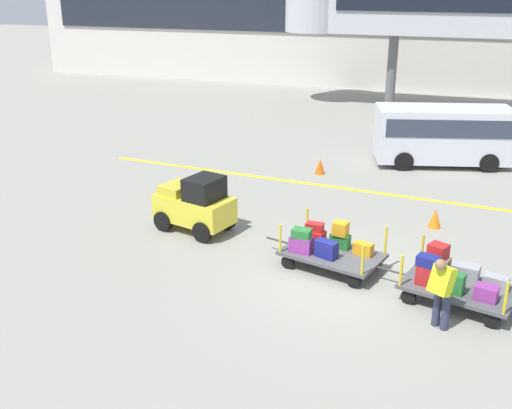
# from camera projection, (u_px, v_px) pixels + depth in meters

# --- Properties ---
(ground_plane) EXTENTS (120.00, 120.00, 0.00)m
(ground_plane) POSITION_uv_depth(u_px,v_px,m) (338.00, 276.00, 14.26)
(ground_plane) COLOR gray
(apron_lead_line) EXTENTS (18.39, 1.69, 0.01)m
(apron_lead_line) POSITION_uv_depth(u_px,v_px,m) (354.00, 190.00, 19.96)
(apron_lead_line) COLOR yellow
(apron_lead_line) RESTS_ON ground_plane
(terminal_building) EXTENTS (52.19, 2.51, 8.45)m
(terminal_building) POSITION_uv_depth(u_px,v_px,m) (434.00, 17.00, 35.74)
(terminal_building) COLOR beige
(terminal_building) RESTS_ON ground_plane
(jet_bridge) EXTENTS (18.27, 3.00, 6.35)m
(jet_bridge) POSITION_uv_depth(u_px,v_px,m) (453.00, 9.00, 29.79)
(jet_bridge) COLOR #B7B7BC
(jet_bridge) RESTS_ON ground_plane
(baggage_tug) EXTENTS (2.31, 1.68, 1.58)m
(baggage_tug) POSITION_uv_depth(u_px,v_px,m) (195.00, 204.00, 16.57)
(baggage_tug) COLOR gold
(baggage_tug) RESTS_ON ground_plane
(baggage_cart_lead) EXTENTS (3.09, 1.94, 1.10)m
(baggage_cart_lead) POSITION_uv_depth(u_px,v_px,m) (327.00, 247.00, 14.57)
(baggage_cart_lead) COLOR #4C4C4F
(baggage_cart_lead) RESTS_ON ground_plane
(baggage_cart_middle) EXTENTS (3.09, 1.94, 1.10)m
(baggage_cart_middle) POSITION_uv_depth(u_px,v_px,m) (455.00, 280.00, 13.00)
(baggage_cart_middle) COLOR #4C4C4F
(baggage_cart_middle) RESTS_ON ground_plane
(baggage_handler) EXTENTS (0.56, 0.57, 1.56)m
(baggage_handler) POSITION_uv_depth(u_px,v_px,m) (442.00, 290.00, 11.86)
(baggage_handler) COLOR #2D334C
(baggage_handler) RESTS_ON ground_plane
(shuttle_van) EXTENTS (5.13, 3.08, 2.10)m
(shuttle_van) POSITION_uv_depth(u_px,v_px,m) (443.00, 131.00, 22.25)
(shuttle_van) COLOR silver
(shuttle_van) RESTS_ON ground_plane
(safety_cone_near) EXTENTS (0.36, 0.36, 0.55)m
(safety_cone_near) POSITION_uv_depth(u_px,v_px,m) (435.00, 218.00, 16.92)
(safety_cone_near) COLOR orange
(safety_cone_near) RESTS_ON ground_plane
(safety_cone_far) EXTENTS (0.36, 0.36, 0.55)m
(safety_cone_far) POSITION_uv_depth(u_px,v_px,m) (320.00, 166.00, 21.49)
(safety_cone_far) COLOR #EA590F
(safety_cone_far) RESTS_ON ground_plane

